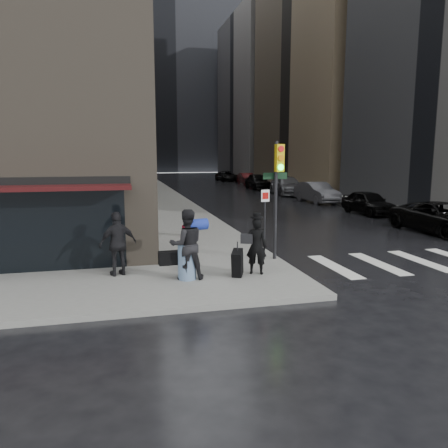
{
  "coord_description": "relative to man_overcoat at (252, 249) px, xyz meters",
  "views": [
    {
      "loc": [
        -3.18,
        -11.41,
        3.6
      ],
      "look_at": [
        0.18,
        2.36,
        1.3
      ],
      "focal_mm": 35.0,
      "sensor_mm": 36.0,
      "label": 1
    }
  ],
  "objects": [
    {
      "name": "sidewalk_right",
      "position": [
        13.0,
        26.74,
        -0.83
      ],
      "size": [
        3.0,
        50.0,
        0.15
      ],
      "primitive_type": "cube",
      "color": "slate",
      "rests_on": "ground"
    },
    {
      "name": "parked_car_6",
      "position": [
        10.23,
        43.72,
        -0.24
      ],
      "size": [
        2.37,
        4.86,
        1.33
      ],
      "primitive_type": "imported",
      "rotation": [
        0.0,
        0.0,
        0.03
      ],
      "color": "black",
      "rests_on": "ground"
    },
    {
      "name": "crosswalk",
      "position": [
        7.0,
        0.74,
        -0.9
      ],
      "size": [
        8.5,
        3.0,
        0.01
      ],
      "color": "silver",
      "rests_on": "ground"
    },
    {
      "name": "man_greycoat",
      "position": [
        -3.74,
        0.82,
        0.16
      ],
      "size": [
        1.16,
        0.78,
        1.84
      ],
      "rotation": [
        0.0,
        0.0,
        3.48
      ],
      "color": "black",
      "rests_on": "ground"
    },
    {
      "name": "man_jeans",
      "position": [
        -1.91,
        -0.03,
        0.22
      ],
      "size": [
        1.4,
        0.79,
        1.95
      ],
      "rotation": [
        0.0,
        0.0,
        3.19
      ],
      "color": "black",
      "rests_on": "ground"
    },
    {
      "name": "fire_hydrant",
      "position": [
        -0.91,
        6.29,
        -0.42
      ],
      "size": [
        0.44,
        0.33,
        0.76
      ],
      "rotation": [
        0.0,
        0.0,
        0.41
      ],
      "color": "maroon",
      "rests_on": "ground"
    },
    {
      "name": "parked_car_1",
      "position": [
        10.85,
        11.47,
        -0.21
      ],
      "size": [
        1.69,
        4.13,
        1.4
      ],
      "primitive_type": "imported",
      "rotation": [
        0.0,
        0.0,
        0.01
      ],
      "color": "black",
      "rests_on": "ground"
    },
    {
      "name": "bldg_distant",
      "position": [
        5.5,
        77.74,
        15.09
      ],
      "size": [
        40.0,
        12.0,
        32.0
      ],
      "primitive_type": "cube",
      "color": "slate",
      "rests_on": "ground"
    },
    {
      "name": "parked_car_3",
      "position": [
        10.84,
        24.37,
        -0.13
      ],
      "size": [
        2.62,
        5.53,
        1.56
      ],
      "primitive_type": "imported",
      "rotation": [
        0.0,
        0.0,
        -0.08
      ],
      "color": "#515257",
      "rests_on": "ground"
    },
    {
      "name": "bldg_left_far",
      "position": [
        -13.5,
        61.74,
        12.09
      ],
      "size": [
        22.0,
        20.0,
        26.0
      ],
      "primitive_type": "cube",
      "color": "#58301E",
      "rests_on": "ground"
    },
    {
      "name": "sidewalk_left",
      "position": [
        -0.5,
        26.74,
        -0.83
      ],
      "size": [
        4.0,
        50.0,
        0.15
      ],
      "primitive_type": "cube",
      "color": "slate",
      "rests_on": "ground"
    },
    {
      "name": "parked_car_2",
      "position": [
        10.59,
        17.92,
        -0.15
      ],
      "size": [
        1.79,
        4.64,
        1.51
      ],
      "primitive_type": "imported",
      "rotation": [
        0.0,
        0.0,
        0.04
      ],
      "color": "#4E4D53",
      "rests_on": "ground"
    },
    {
      "name": "bldg_right_far",
      "position": [
        25.5,
        57.74,
        11.59
      ],
      "size": [
        22.0,
        20.0,
        25.0
      ],
      "primitive_type": "cube",
      "color": "slate",
      "rests_on": "ground"
    },
    {
      "name": "bldg_left_mid",
      "position": [
        -13.5,
        37.74,
        16.09
      ],
      "size": [
        22.0,
        24.0,
        34.0
      ],
      "primitive_type": "cube",
      "color": "slate",
      "rests_on": "ground"
    },
    {
      "name": "bldg_right_mid",
      "position": [
        25.5,
        34.74,
        18.09
      ],
      "size": [
        22.0,
        22.0,
        38.0
      ],
      "primitive_type": "cube",
      "color": "#8F7858",
      "rests_on": "ground"
    },
    {
      "name": "traffic_light",
      "position": [
        1.26,
        1.55,
        1.71
      ],
      "size": [
        0.95,
        0.49,
        3.83
      ],
      "rotation": [
        0.0,
        0.0,
        0.13
      ],
      "color": "black",
      "rests_on": "ground"
    },
    {
      "name": "ground",
      "position": [
        -0.5,
        -0.26,
        -0.91
      ],
      "size": [
        140.0,
        140.0,
        0.0
      ],
      "primitive_type": "plane",
      "color": "black",
      "rests_on": "ground"
    },
    {
      "name": "parked_car_5",
      "position": [
        10.98,
        37.27,
        -0.23
      ],
      "size": [
        1.46,
        4.09,
        1.34
      ],
      "primitive_type": "imported",
      "rotation": [
        0.0,
        0.0,
        -0.01
      ],
      "color": "#3B0B0D",
      "rests_on": "ground"
    },
    {
      "name": "parked_car_0",
      "position": [
        10.58,
        5.02,
        -0.21
      ],
      "size": [
        2.64,
        5.18,
        1.4
      ],
      "primitive_type": "imported",
      "rotation": [
        0.0,
        0.0,
        0.06
      ],
      "color": "black",
      "rests_on": "ground"
    },
    {
      "name": "parked_car_4",
      "position": [
        10.23,
        30.82,
        -0.11
      ],
      "size": [
        2.09,
        4.75,
        1.59
      ],
      "primitive_type": "imported",
      "rotation": [
        0.0,
        0.0,
        -0.05
      ],
      "color": "black",
      "rests_on": "ground"
    },
    {
      "name": "man_overcoat",
      "position": [
        0.0,
        0.0,
        0.0
      ],
      "size": [
        1.21,
        0.79,
        1.81
      ],
      "rotation": [
        0.0,
        0.0,
        2.72
      ],
      "color": "black",
      "rests_on": "ground"
    }
  ]
}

